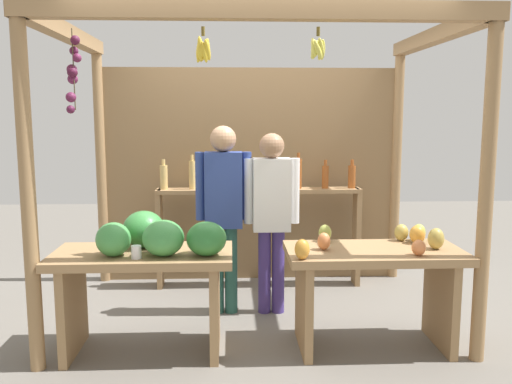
# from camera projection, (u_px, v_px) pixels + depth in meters

# --- Properties ---
(ground_plane) EXTENTS (12.00, 12.00, 0.00)m
(ground_plane) POSITION_uv_depth(u_px,v_px,m) (255.00, 312.00, 4.78)
(ground_plane) COLOR slate
(ground_plane) RESTS_ON ground
(market_stall) EXTENTS (3.20, 2.13, 2.45)m
(market_stall) POSITION_uv_depth(u_px,v_px,m) (252.00, 148.00, 5.05)
(market_stall) COLOR #99754C
(market_stall) RESTS_ON ground
(fruit_counter_left) EXTENTS (1.30, 0.68, 1.03)m
(fruit_counter_left) POSITION_uv_depth(u_px,v_px,m) (150.00, 260.00, 3.88)
(fruit_counter_left) COLOR #99754C
(fruit_counter_left) RESTS_ON ground
(fruit_counter_right) EXTENTS (1.29, 0.65, 0.91)m
(fruit_counter_right) POSITION_uv_depth(u_px,v_px,m) (375.00, 273.00, 4.00)
(fruit_counter_right) COLOR #99754C
(fruit_counter_right) RESTS_ON ground
(bottle_shelf_unit) EXTENTS (2.05, 0.22, 1.36)m
(bottle_shelf_unit) POSITION_uv_depth(u_px,v_px,m) (259.00, 207.00, 5.42)
(bottle_shelf_unit) COLOR #99754C
(bottle_shelf_unit) RESTS_ON ground
(vendor_man) EXTENTS (0.48, 0.22, 1.64)m
(vendor_man) POSITION_uv_depth(u_px,v_px,m) (224.00, 202.00, 4.64)
(vendor_man) COLOR #28584C
(vendor_man) RESTS_ON ground
(vendor_woman) EXTENTS (0.48, 0.21, 1.58)m
(vendor_woman) POSITION_uv_depth(u_px,v_px,m) (272.00, 207.00, 4.65)
(vendor_woman) COLOR #403079
(vendor_woman) RESTS_ON ground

